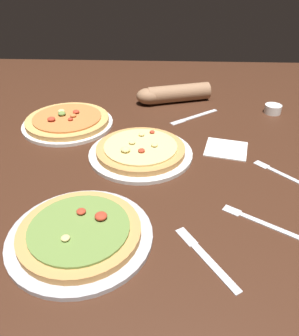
{
  "coord_description": "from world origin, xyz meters",
  "views": [
    {
      "loc": [
        0.04,
        -0.82,
        0.56
      ],
      "look_at": [
        0.0,
        0.0,
        0.02
      ],
      "focal_mm": 35.58,
      "sensor_mm": 36.0,
      "label": 1
    }
  ],
  "objects_px": {
    "pizza_plate_near": "(80,233)",
    "fork_spare": "(287,176)",
    "napkin_folded": "(226,148)",
    "pizza_plate_side": "(68,121)",
    "fork_left": "(261,222)",
    "ramekin_butter": "(273,109)",
    "pizza_plate_far": "(141,151)",
    "knife_right": "(206,257)",
    "knife_spare": "(194,117)",
    "diner_arm": "(171,94)"
  },
  "relations": [
    {
      "from": "pizza_plate_far",
      "to": "knife_right",
      "type": "bearing_deg",
      "value": -68.08
    },
    {
      "from": "fork_left",
      "to": "fork_spare",
      "type": "distance_m",
      "value": 0.24
    },
    {
      "from": "napkin_folded",
      "to": "fork_left",
      "type": "xyz_separation_m",
      "value": [
        0.03,
        -0.36,
        -0.0
      ]
    },
    {
      "from": "napkin_folded",
      "to": "pizza_plate_side",
      "type": "bearing_deg",
      "value": 164.81
    },
    {
      "from": "fork_left",
      "to": "diner_arm",
      "type": "relative_size",
      "value": 0.58
    },
    {
      "from": "pizza_plate_side",
      "to": "pizza_plate_near",
      "type": "bearing_deg",
      "value": -73.09
    },
    {
      "from": "pizza_plate_near",
      "to": "pizza_plate_far",
      "type": "height_order",
      "value": "same"
    },
    {
      "from": "ramekin_butter",
      "to": "pizza_plate_near",
      "type": "bearing_deg",
      "value": -130.4
    },
    {
      "from": "diner_arm",
      "to": "pizza_plate_far",
      "type": "bearing_deg",
      "value": -102.27
    },
    {
      "from": "ramekin_butter",
      "to": "knife_spare",
      "type": "height_order",
      "value": "ramekin_butter"
    },
    {
      "from": "fork_left",
      "to": "knife_spare",
      "type": "relative_size",
      "value": 0.94
    },
    {
      "from": "knife_right",
      "to": "pizza_plate_far",
      "type": "bearing_deg",
      "value": 111.92
    },
    {
      "from": "pizza_plate_side",
      "to": "ramekin_butter",
      "type": "distance_m",
      "value": 0.82
    },
    {
      "from": "pizza_plate_side",
      "to": "fork_left",
      "type": "distance_m",
      "value": 0.79
    },
    {
      "from": "knife_right",
      "to": "diner_arm",
      "type": "distance_m",
      "value": 0.88
    },
    {
      "from": "pizza_plate_far",
      "to": "napkin_folded",
      "type": "relative_size",
      "value": 2.48
    },
    {
      "from": "pizza_plate_near",
      "to": "ramekin_butter",
      "type": "height_order",
      "value": "pizza_plate_near"
    },
    {
      "from": "pizza_plate_far",
      "to": "knife_right",
      "type": "xyz_separation_m",
      "value": [
        0.17,
        -0.42,
        -0.01
      ]
    },
    {
      "from": "ramekin_butter",
      "to": "fork_spare",
      "type": "xyz_separation_m",
      "value": [
        -0.08,
        -0.46,
        -0.01
      ]
    },
    {
      "from": "fork_spare",
      "to": "pizza_plate_side",
      "type": "bearing_deg",
      "value": 156.99
    },
    {
      "from": "pizza_plate_side",
      "to": "diner_arm",
      "type": "xyz_separation_m",
      "value": [
        0.39,
        0.25,
        0.02
      ]
    },
    {
      "from": "napkin_folded",
      "to": "knife_right",
      "type": "height_order",
      "value": "napkin_folded"
    },
    {
      "from": "pizza_plate_side",
      "to": "fork_spare",
      "type": "bearing_deg",
      "value": -23.01
    },
    {
      "from": "knife_right",
      "to": "ramekin_butter",
      "type": "bearing_deg",
      "value": 66.29
    },
    {
      "from": "napkin_folded",
      "to": "fork_spare",
      "type": "bearing_deg",
      "value": -44.84
    },
    {
      "from": "pizza_plate_side",
      "to": "knife_spare",
      "type": "distance_m",
      "value": 0.49
    },
    {
      "from": "pizza_plate_near",
      "to": "knife_right",
      "type": "relative_size",
      "value": 1.8
    },
    {
      "from": "fork_left",
      "to": "fork_spare",
      "type": "bearing_deg",
      "value": 59.3
    },
    {
      "from": "fork_left",
      "to": "pizza_plate_side",
      "type": "bearing_deg",
      "value": 139.87
    },
    {
      "from": "napkin_folded",
      "to": "fork_spare",
      "type": "distance_m",
      "value": 0.22
    },
    {
      "from": "fork_left",
      "to": "knife_right",
      "type": "xyz_separation_m",
      "value": [
        -0.15,
        -0.12,
        -0.0
      ]
    },
    {
      "from": "pizza_plate_side",
      "to": "napkin_folded",
      "type": "bearing_deg",
      "value": -15.19
    },
    {
      "from": "knife_spare",
      "to": "napkin_folded",
      "type": "bearing_deg",
      "value": -70.45
    },
    {
      "from": "knife_spare",
      "to": "pizza_plate_near",
      "type": "bearing_deg",
      "value": -114.23
    },
    {
      "from": "pizza_plate_near",
      "to": "knife_right",
      "type": "height_order",
      "value": "pizza_plate_near"
    },
    {
      "from": "pizza_plate_far",
      "to": "fork_left",
      "type": "bearing_deg",
      "value": -44.03
    },
    {
      "from": "napkin_folded",
      "to": "pizza_plate_near",
      "type": "bearing_deg",
      "value": -132.76
    },
    {
      "from": "pizza_plate_near",
      "to": "knife_spare",
      "type": "relative_size",
      "value": 1.69
    },
    {
      "from": "fork_left",
      "to": "fork_spare",
      "type": "relative_size",
      "value": 1.04
    },
    {
      "from": "knife_spare",
      "to": "diner_arm",
      "type": "relative_size",
      "value": 0.61
    },
    {
      "from": "fork_left",
      "to": "fork_spare",
      "type": "xyz_separation_m",
      "value": [
        0.12,
        0.2,
        -0.0
      ]
    },
    {
      "from": "pizza_plate_side",
      "to": "napkin_folded",
      "type": "height_order",
      "value": "pizza_plate_side"
    },
    {
      "from": "pizza_plate_far",
      "to": "knife_spare",
      "type": "bearing_deg",
      "value": 57.42
    },
    {
      "from": "knife_right",
      "to": "pizza_plate_near",
      "type": "bearing_deg",
      "value": 170.84
    },
    {
      "from": "pizza_plate_side",
      "to": "ramekin_butter",
      "type": "relative_size",
      "value": 5.09
    },
    {
      "from": "ramekin_butter",
      "to": "fork_left",
      "type": "height_order",
      "value": "ramekin_butter"
    },
    {
      "from": "pizza_plate_near",
      "to": "pizza_plate_side",
      "type": "height_order",
      "value": "same"
    },
    {
      "from": "napkin_folded",
      "to": "knife_right",
      "type": "relative_size",
      "value": 0.73
    },
    {
      "from": "pizza_plate_near",
      "to": "fork_spare",
      "type": "relative_size",
      "value": 1.86
    },
    {
      "from": "knife_right",
      "to": "fork_spare",
      "type": "bearing_deg",
      "value": 50.26
    }
  ]
}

